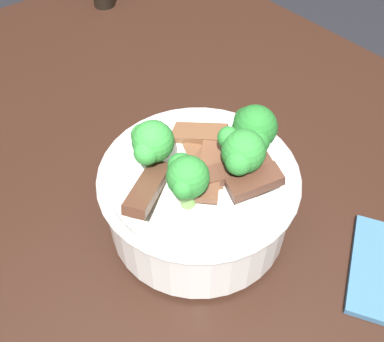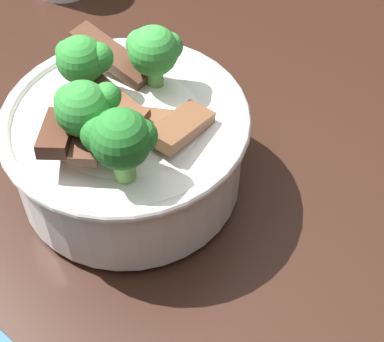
% 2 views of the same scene
% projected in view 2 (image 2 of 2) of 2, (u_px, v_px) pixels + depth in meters
% --- Properties ---
extents(dining_table, '(1.31, 0.92, 0.79)m').
position_uv_depth(dining_table, '(129.00, 268.00, 0.67)').
color(dining_table, black).
rests_on(dining_table, ground).
extents(rice_bowl, '(0.21, 0.21, 0.15)m').
position_uv_depth(rice_bowl, '(126.00, 138.00, 0.53)').
color(rice_bowl, white).
rests_on(rice_bowl, dining_table).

